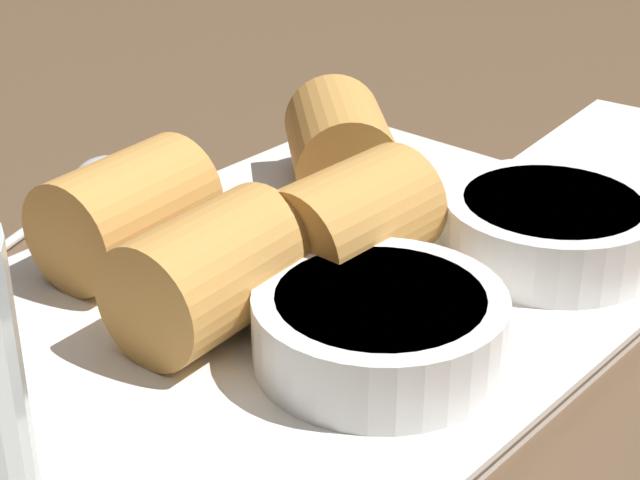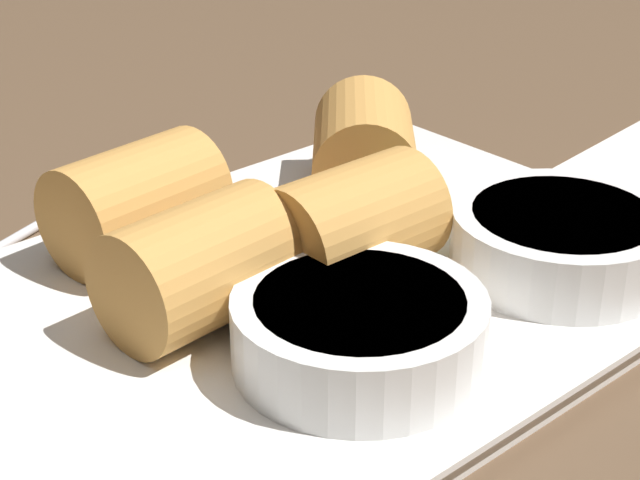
{
  "view_description": "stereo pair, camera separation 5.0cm",
  "coord_description": "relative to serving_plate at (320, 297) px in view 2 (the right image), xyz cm",
  "views": [
    {
      "loc": [
        33.09,
        27.6,
        25.87
      ],
      "look_at": [
        2.86,
        1.28,
        5.52
      ],
      "focal_mm": 60.0,
      "sensor_mm": 36.0,
      "label": 1
    },
    {
      "loc": [
        29.58,
        31.16,
        25.87
      ],
      "look_at": [
        2.86,
        1.28,
        5.52
      ],
      "focal_mm": 60.0,
      "sensor_mm": 36.0,
      "label": 2
    }
  ],
  "objects": [
    {
      "name": "roll_back_left",
      "position": [
        -8.13,
        -5.79,
        3.27
      ],
      "size": [
        8.55,
        8.66,
        5.06
      ],
      "color": "#D19347",
      "rests_on": "serving_plate"
    },
    {
      "name": "roll_front_right",
      "position": [
        3.8,
        -7.5,
        3.27
      ],
      "size": [
        8.23,
        5.72,
        5.06
      ],
      "color": "#D19347",
      "rests_on": "serving_plate"
    },
    {
      "name": "dipping_bowl_near",
      "position": [
        3.1,
        5.64,
        2.27
      ],
      "size": [
        9.58,
        9.58,
        2.81
      ],
      "color": "white",
      "rests_on": "serving_plate"
    },
    {
      "name": "roll_front_left",
      "position": [
        5.31,
        -0.76,
        3.27
      ],
      "size": [
        8.19,
        5.61,
        5.06
      ],
      "color": "#D19347",
      "rests_on": "serving_plate"
    },
    {
      "name": "table_surface",
      "position": [
        -2.86,
        -1.28,
        -1.76
      ],
      "size": [
        180.0,
        140.0,
        2.0
      ],
      "color": "brown",
      "rests_on": "ground"
    },
    {
      "name": "serving_plate",
      "position": [
        0.0,
        0.0,
        0.0
      ],
      "size": [
        33.39,
        24.13,
        1.5
      ],
      "color": "white",
      "rests_on": "table_surface"
    },
    {
      "name": "roll_back_right",
      "position": [
        -1.77,
        0.55,
        3.27
      ],
      "size": [
        8.05,
        5.16,
        5.06
      ],
      "color": "#D19347",
      "rests_on": "serving_plate"
    },
    {
      "name": "spoon",
      "position": [
        -0.22,
        -17.51,
        -0.24
      ],
      "size": [
        19.26,
        8.51,
        1.19
      ],
      "color": "silver",
      "rests_on": "table_surface"
    },
    {
      "name": "dipping_bowl_far",
      "position": [
        -8.48,
        6.17,
        2.27
      ],
      "size": [
        9.58,
        9.58,
        2.81
      ],
      "color": "white",
      "rests_on": "serving_plate"
    }
  ]
}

